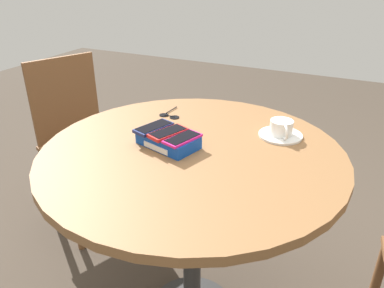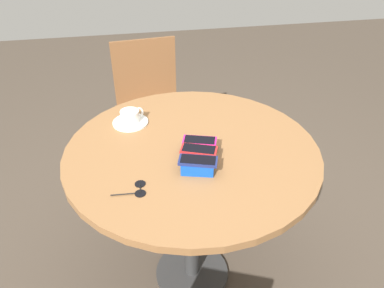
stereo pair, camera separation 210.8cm
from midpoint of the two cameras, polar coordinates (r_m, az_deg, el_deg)
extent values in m
plane|color=#42382D|center=(1.59, -22.55, -42.83)|extent=(8.00, 8.00, 0.00)
cylinder|color=#2D2D2D|center=(1.58, -22.65, -42.74)|extent=(0.37, 0.37, 0.02)
cylinder|color=#2D2D2D|center=(1.23, -27.52, -38.12)|extent=(0.07, 0.07, 0.74)
cylinder|color=brown|center=(0.90, -34.84, -29.47)|extent=(1.02, 1.02, 0.03)
cube|color=#0F42AD|center=(0.84, -37.22, -33.31)|extent=(0.22, 0.17, 0.04)
cube|color=white|center=(0.81, -33.08, -35.17)|extent=(0.11, 0.03, 0.02)
cube|color=navy|center=(0.80, -41.34, -36.33)|extent=(0.10, 0.15, 0.01)
cube|color=black|center=(0.80, -41.55, -36.14)|extent=(0.09, 0.14, 0.00)
cube|color=red|center=(0.81, -37.98, -32.43)|extent=(0.11, 0.15, 0.01)
cube|color=black|center=(0.81, -38.16, -32.23)|extent=(0.09, 0.13, 0.00)
cube|color=#D11975|center=(0.83, -35.09, -28.86)|extent=(0.10, 0.14, 0.01)
cube|color=black|center=(0.83, -35.22, -28.69)|extent=(0.09, 0.13, 0.00)
cylinder|color=white|center=(1.12, -42.25, -16.53)|extent=(0.16, 0.16, 0.01)
cylinder|color=white|center=(1.10, -42.87, -15.46)|extent=(0.08, 0.08, 0.05)
cylinder|color=tan|center=(1.09, -43.30, -14.72)|extent=(0.07, 0.07, 0.00)
torus|color=white|center=(1.09, -40.65, -14.71)|extent=(0.03, 0.05, 0.05)
cylinder|color=black|center=(0.95, -54.41, -35.58)|extent=(0.04, 0.04, 0.00)
cylinder|color=black|center=(0.95, -56.70, -37.96)|extent=(0.04, 0.04, 0.00)
cylinder|color=black|center=(0.95, -55.64, -36.69)|extent=(0.05, 0.01, 0.00)
cylinder|color=black|center=(0.98, -59.52, -36.40)|extent=(0.01, 0.08, 0.00)
cube|color=brown|center=(1.70, -24.41, -8.30)|extent=(0.47, 0.47, 0.02)
cube|color=brown|center=(1.74, -25.67, 1.78)|extent=(0.06, 0.41, 0.44)
cylinder|color=brown|center=(1.77, -29.55, -18.61)|extent=(0.04, 0.04, 0.43)
cylinder|color=brown|center=(1.69, -16.38, -17.31)|extent=(0.04, 0.04, 0.43)
cylinder|color=brown|center=(2.03, -27.92, -10.08)|extent=(0.04, 0.04, 0.43)
cylinder|color=brown|center=(1.97, -16.91, -8.62)|extent=(0.04, 0.04, 0.43)
camera|label=1|loc=(1.05, 27.53, 23.13)|focal=35.00mm
camera|label=2|loc=(1.05, -152.47, -23.13)|focal=35.00mm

